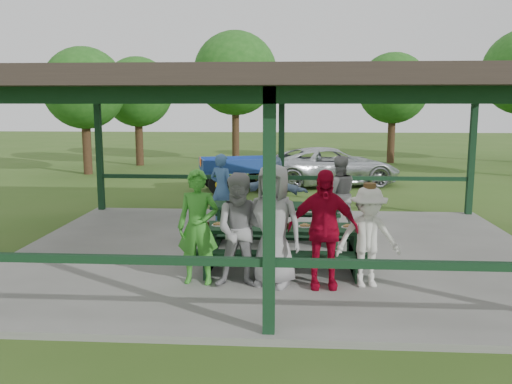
# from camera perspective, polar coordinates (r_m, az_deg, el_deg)

# --- Properties ---
(ground) EXTENTS (90.00, 90.00, 0.00)m
(ground) POSITION_cam_1_polar(r_m,az_deg,el_deg) (10.55, 2.23, -6.67)
(ground) COLOR #33551A
(ground) RESTS_ON ground
(concrete_slab) EXTENTS (10.00, 8.00, 0.10)m
(concrete_slab) POSITION_cam_1_polar(r_m,az_deg,el_deg) (10.54, 2.23, -6.41)
(concrete_slab) COLOR slate
(concrete_slab) RESTS_ON ground
(pavilion_structure) EXTENTS (10.60, 8.60, 3.24)m
(pavilion_structure) POSITION_cam_1_polar(r_m,az_deg,el_deg) (10.15, 2.34, 10.80)
(pavilion_structure) COLOR black
(pavilion_structure) RESTS_ON concrete_slab
(picnic_table_near) EXTENTS (2.77, 1.39, 0.75)m
(picnic_table_near) POSITION_cam_1_polar(r_m,az_deg,el_deg) (9.24, 2.69, -5.27)
(picnic_table_near) COLOR black
(picnic_table_near) RESTS_ON concrete_slab
(picnic_table_far) EXTENTS (2.69, 1.39, 0.75)m
(picnic_table_far) POSITION_cam_1_polar(r_m,az_deg,el_deg) (11.19, 2.23, -2.69)
(picnic_table_far) COLOR black
(picnic_table_far) RESTS_ON concrete_slab
(table_setting) EXTENTS (2.49, 0.45, 0.10)m
(table_setting) POSITION_cam_1_polar(r_m,az_deg,el_deg) (9.18, 2.44, -3.41)
(table_setting) COLOR white
(table_setting) RESTS_ON picnic_table_near
(contestant_green) EXTENTS (0.68, 0.47, 1.80)m
(contestant_green) POSITION_cam_1_polar(r_m,az_deg,el_deg) (8.49, -6.11, -3.69)
(contestant_green) COLOR #38902A
(contestant_green) RESTS_ON concrete_slab
(contestant_grey_left) EXTENTS (0.89, 0.71, 1.78)m
(contestant_grey_left) POSITION_cam_1_polar(r_m,az_deg,el_deg) (8.27, -1.49, -4.08)
(contestant_grey_left) COLOR gray
(contestant_grey_left) RESTS_ON concrete_slab
(contestant_grey_mid) EXTENTS (1.07, 0.87, 1.90)m
(contestant_grey_mid) POSITION_cam_1_polar(r_m,az_deg,el_deg) (8.35, 1.81, -3.53)
(contestant_grey_mid) COLOR gray
(contestant_grey_mid) RESTS_ON concrete_slab
(contestant_red) EXTENTS (1.09, 0.49, 1.83)m
(contestant_red) POSITION_cam_1_polar(r_m,az_deg,el_deg) (8.32, 7.07, -3.88)
(contestant_red) COLOR #A10620
(contestant_red) RESTS_ON concrete_slab
(contestant_white_fedora) EXTENTS (1.08, 0.72, 1.61)m
(contestant_white_fedora) POSITION_cam_1_polar(r_m,az_deg,el_deg) (8.50, 11.71, -4.63)
(contestant_white_fedora) COLOR silver
(contestant_white_fedora) RESTS_ON concrete_slab
(spectator_lblue) EXTENTS (1.62, 1.10, 1.68)m
(spectator_lblue) POSITION_cam_1_polar(r_m,az_deg,el_deg) (12.04, 1.79, -0.07)
(spectator_lblue) COLOR #7E9CC2
(spectator_lblue) RESTS_ON concrete_slab
(spectator_blue) EXTENTS (0.71, 0.61, 1.66)m
(spectator_blue) POSITION_cam_1_polar(r_m,az_deg,el_deg) (12.69, -3.64, 0.34)
(spectator_blue) COLOR #396094
(spectator_blue) RESTS_ON concrete_slab
(spectator_grey) EXTENTS (0.91, 0.77, 1.69)m
(spectator_grey) POSITION_cam_1_polar(r_m,az_deg,el_deg) (11.96, 8.67, -0.22)
(spectator_grey) COLOR gray
(spectator_grey) RESTS_ON concrete_slab
(pickup_truck) EXTENTS (5.33, 3.49, 1.36)m
(pickup_truck) POSITION_cam_1_polar(r_m,az_deg,el_deg) (19.44, 7.83, 2.67)
(pickup_truck) COLOR silver
(pickup_truck) RESTS_ON ground
(farm_trailer) EXTENTS (3.44, 2.07, 1.20)m
(farm_trailer) POSITION_cam_1_polar(r_m,az_deg,el_deg) (18.13, -1.79, 2.00)
(farm_trailer) COLOR navy
(farm_trailer) RESTS_ON ground
(tree_far_left) EXTENTS (3.22, 3.22, 5.04)m
(tree_far_left) POSITION_cam_1_polar(r_m,az_deg,el_deg) (26.08, -12.36, 10.22)
(tree_far_left) COLOR black
(tree_far_left) RESTS_ON ground
(tree_left) EXTENTS (4.10, 4.10, 6.41)m
(tree_left) POSITION_cam_1_polar(r_m,az_deg,el_deg) (27.15, -2.20, 12.35)
(tree_left) COLOR black
(tree_left) RESTS_ON ground
(tree_mid) EXTENTS (3.41, 3.41, 5.33)m
(tree_mid) POSITION_cam_1_polar(r_m,az_deg,el_deg) (27.43, 14.24, 10.52)
(tree_mid) COLOR black
(tree_mid) RESTS_ON ground
(tree_edge_left) EXTENTS (3.31, 3.31, 5.17)m
(tree_edge_left) POSITION_cam_1_polar(r_m,az_deg,el_deg) (23.36, -17.65, 10.34)
(tree_edge_left) COLOR black
(tree_edge_left) RESTS_ON ground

